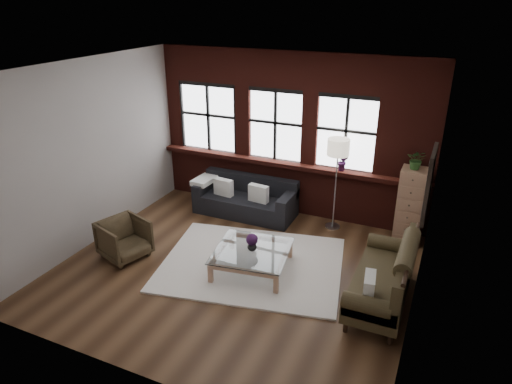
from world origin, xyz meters
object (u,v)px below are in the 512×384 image
at_px(armchair, 124,239).
at_px(floor_lamp, 336,181).
at_px(dark_sofa, 245,197).
at_px(vase, 252,246).
at_px(drawer_chest, 410,206).
at_px(vintage_settee, 382,273).
at_px(coffee_table, 252,261).

relative_size(armchair, floor_lamp, 0.38).
bearing_deg(floor_lamp, dark_sofa, -174.66).
bearing_deg(vase, drawer_chest, 42.97).
height_order(dark_sofa, armchair, dark_sofa).
height_order(armchair, drawer_chest, drawer_chest).
bearing_deg(vintage_settee, armchair, -173.47).
bearing_deg(dark_sofa, drawer_chest, 3.00).
bearing_deg(floor_lamp, coffee_table, -111.69).
relative_size(coffee_table, drawer_chest, 0.83).
relative_size(dark_sofa, floor_lamp, 1.06).
height_order(dark_sofa, drawer_chest, drawer_chest).
height_order(vintage_settee, floor_lamp, floor_lamp).
distance_m(armchair, coffee_table, 2.21).
height_order(vintage_settee, armchair, vintage_settee).
bearing_deg(drawer_chest, dark_sofa, -177.00).
distance_m(vintage_settee, vase, 2.03).
bearing_deg(armchair, vase, -59.14).
distance_m(dark_sofa, coffee_table, 2.09).
bearing_deg(floor_lamp, armchair, -139.97).
relative_size(dark_sofa, coffee_table, 1.74).
relative_size(coffee_table, floor_lamp, 0.61).
height_order(dark_sofa, vintage_settee, vintage_settee).
bearing_deg(armchair, dark_sofa, -8.48).
bearing_deg(dark_sofa, coffee_table, -61.69).
distance_m(armchair, drawer_chest, 4.97).
xyz_separation_m(coffee_table, vase, (0.00, 0.00, 0.27)).
relative_size(armchair, drawer_chest, 0.52).
height_order(armchair, coffee_table, armchair).
xyz_separation_m(armchair, vase, (2.16, 0.48, 0.12)).
xyz_separation_m(dark_sofa, vintage_settee, (3.02, -1.83, 0.14)).
bearing_deg(vase, coffee_table, 0.00).
xyz_separation_m(armchair, floor_lamp, (2.95, 2.48, 0.62)).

